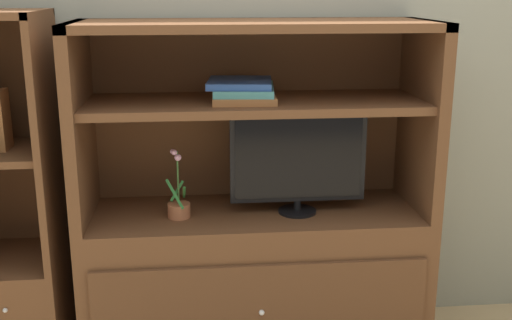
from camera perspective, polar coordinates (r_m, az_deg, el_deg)
painted_rear_wall at (r=3.04m, az=-0.75°, el=10.28°), size 6.00×0.10×2.80m
media_console at (r=2.92m, az=-0.11°, el=-8.15°), size 1.53×0.57×1.53m
tv_monitor at (r=2.76m, az=3.83°, el=-0.05°), size 0.60×0.17×0.45m
potted_plant at (r=2.77m, az=-6.98°, el=-4.08°), size 0.10×0.14×0.31m
magazine_stack at (r=2.71m, az=-1.22°, el=6.32°), size 0.31×0.36×0.09m
bookshelf_tall at (r=3.01m, az=-20.69°, el=-7.81°), size 0.39×0.49×1.58m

